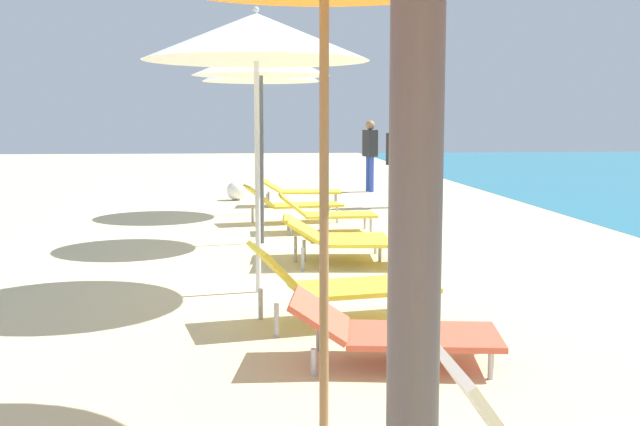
{
  "coord_description": "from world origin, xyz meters",
  "views": [
    {
      "loc": [
        -0.49,
        2.4,
        1.67
      ],
      "look_at": [
        0.04,
        7.86,
        1.01
      ],
      "focal_mm": 44.74,
      "sensor_mm": 36.0,
      "label": 1
    }
  ],
  "objects_px": {
    "lounger_farthest_inland": "(291,203)",
    "beach_ball": "(236,191)",
    "lounger_fourth_inland": "(338,283)",
    "umbrella_farthest": "(261,65)",
    "lounger_fifth_inland": "(333,235)",
    "lounger_third_shoreside": "(392,330)",
    "person_walking_far": "(370,149)",
    "lounger_fifth_shoreside": "(325,212)",
    "lounger_farthest_shoreside": "(298,190)",
    "person_walking_mid": "(397,156)",
    "umbrella_fourth": "(256,37)",
    "lounger_fourth_shoreside": "(349,239)",
    "umbrella_fifth": "(261,61)"
  },
  "relations": [
    {
      "from": "umbrella_fifth",
      "to": "beach_ball",
      "type": "relative_size",
      "value": 6.71
    },
    {
      "from": "umbrella_farthest",
      "to": "person_walking_mid",
      "type": "height_order",
      "value": "umbrella_farthest"
    },
    {
      "from": "lounger_farthest_inland",
      "to": "lounger_farthest_shoreside",
      "type": "bearing_deg",
      "value": 72.13
    },
    {
      "from": "lounger_farthest_shoreside",
      "to": "beach_ball",
      "type": "distance_m",
      "value": 1.68
    },
    {
      "from": "lounger_fifth_shoreside",
      "to": "person_walking_mid",
      "type": "bearing_deg",
      "value": 60.75
    },
    {
      "from": "umbrella_fourth",
      "to": "umbrella_farthest",
      "type": "relative_size",
      "value": 0.93
    },
    {
      "from": "umbrella_fourth",
      "to": "lounger_fifth_inland",
      "type": "height_order",
      "value": "umbrella_fourth"
    },
    {
      "from": "lounger_fifth_inland",
      "to": "lounger_farthest_inland",
      "type": "xyz_separation_m",
      "value": [
        -0.3,
        3.25,
        0.05
      ]
    },
    {
      "from": "lounger_farthest_shoreside",
      "to": "person_walking_far",
      "type": "xyz_separation_m",
      "value": [
        1.82,
        2.79,
        0.67
      ]
    },
    {
      "from": "lounger_third_shoreside",
      "to": "lounger_fourth_shoreside",
      "type": "height_order",
      "value": "lounger_fourth_shoreside"
    },
    {
      "from": "umbrella_farthest",
      "to": "lounger_farthest_shoreside",
      "type": "height_order",
      "value": "umbrella_farthest"
    },
    {
      "from": "lounger_third_shoreside",
      "to": "beach_ball",
      "type": "bearing_deg",
      "value": 104.69
    },
    {
      "from": "lounger_fifth_inland",
      "to": "beach_ball",
      "type": "height_order",
      "value": "lounger_fifth_inland"
    },
    {
      "from": "lounger_farthest_inland",
      "to": "beach_ball",
      "type": "relative_size",
      "value": 4.07
    },
    {
      "from": "umbrella_fifth",
      "to": "lounger_fifth_inland",
      "type": "distance_m",
      "value": 2.57
    },
    {
      "from": "lounger_fifth_shoreside",
      "to": "umbrella_fourth",
      "type": "bearing_deg",
      "value": -106.11
    },
    {
      "from": "lounger_fifth_inland",
      "to": "umbrella_farthest",
      "type": "xyz_separation_m",
      "value": [
        -0.73,
        4.46,
        2.28
      ]
    },
    {
      "from": "lounger_fifth_inland",
      "to": "umbrella_farthest",
      "type": "height_order",
      "value": "umbrella_farthest"
    },
    {
      "from": "lounger_fifth_inland",
      "to": "beach_ball",
      "type": "distance_m",
      "value": 6.96
    },
    {
      "from": "lounger_fourth_inland",
      "to": "umbrella_farthest",
      "type": "relative_size",
      "value": 0.55
    },
    {
      "from": "lounger_fourth_inland",
      "to": "lounger_fifth_shoreside",
      "type": "height_order",
      "value": "lounger_fourth_inland"
    },
    {
      "from": "umbrella_fifth",
      "to": "lounger_fifth_shoreside",
      "type": "bearing_deg",
      "value": 44.91
    },
    {
      "from": "lounger_third_shoreside",
      "to": "lounger_fourth_inland",
      "type": "height_order",
      "value": "lounger_fourth_inland"
    },
    {
      "from": "lounger_fourth_inland",
      "to": "lounger_fifth_shoreside",
      "type": "bearing_deg",
      "value": 73.84
    },
    {
      "from": "umbrella_fourth",
      "to": "lounger_farthest_inland",
      "type": "bearing_deg",
      "value": 82.88
    },
    {
      "from": "lounger_fourth_inland",
      "to": "lounger_farthest_inland",
      "type": "xyz_separation_m",
      "value": [
        0.0,
        6.26,
        -0.01
      ]
    },
    {
      "from": "lounger_fifth_shoreside",
      "to": "lounger_farthest_inland",
      "type": "relative_size",
      "value": 0.88
    },
    {
      "from": "person_walking_mid",
      "to": "beach_ball",
      "type": "relative_size",
      "value": 4.05
    },
    {
      "from": "lounger_fifth_shoreside",
      "to": "lounger_farthest_inland",
      "type": "xyz_separation_m",
      "value": [
        -0.43,
        1.1,
        0.03
      ]
    },
    {
      "from": "beach_ball",
      "to": "lounger_third_shoreside",
      "type": "bearing_deg",
      "value": -84.14
    },
    {
      "from": "person_walking_mid",
      "to": "person_walking_far",
      "type": "distance_m",
      "value": 3.2
    },
    {
      "from": "lounger_fifth_shoreside",
      "to": "lounger_farthest_shoreside",
      "type": "bearing_deg",
      "value": 91.41
    },
    {
      "from": "lounger_fifth_inland",
      "to": "umbrella_fourth",
      "type": "bearing_deg",
      "value": -113.3
    },
    {
      "from": "lounger_farthest_inland",
      "to": "lounger_fourth_shoreside",
      "type": "bearing_deg",
      "value": -94.9
    },
    {
      "from": "umbrella_fourth",
      "to": "lounger_fifth_shoreside",
      "type": "distance_m",
      "value": 4.6
    },
    {
      "from": "lounger_fifth_inland",
      "to": "person_walking_far",
      "type": "height_order",
      "value": "person_walking_far"
    },
    {
      "from": "umbrella_fourth",
      "to": "lounger_fifth_shoreside",
      "type": "relative_size",
      "value": 1.9
    },
    {
      "from": "lounger_third_shoreside",
      "to": "lounger_fifth_inland",
      "type": "xyz_separation_m",
      "value": [
        0.07,
        4.15,
        0.04
      ]
    },
    {
      "from": "lounger_fourth_inland",
      "to": "beach_ball",
      "type": "height_order",
      "value": "lounger_fourth_inland"
    },
    {
      "from": "lounger_fourth_shoreside",
      "to": "lounger_fourth_inland",
      "type": "relative_size",
      "value": 0.94
    },
    {
      "from": "lounger_fourth_shoreside",
      "to": "lounger_farthest_inland",
      "type": "xyz_separation_m",
      "value": [
        -0.42,
        3.79,
        0.01
      ]
    },
    {
      "from": "lounger_fourth_inland",
      "to": "umbrella_farthest",
      "type": "bearing_deg",
      "value": 81.97
    },
    {
      "from": "umbrella_farthest",
      "to": "person_walking_far",
      "type": "relative_size",
      "value": 1.8
    },
    {
      "from": "lounger_third_shoreside",
      "to": "person_walking_far",
      "type": "relative_size",
      "value": 0.93
    },
    {
      "from": "lounger_fifth_inland",
      "to": "lounger_farthest_shoreside",
      "type": "height_order",
      "value": "lounger_farthest_shoreside"
    },
    {
      "from": "lounger_farthest_inland",
      "to": "lounger_fifth_inland",
      "type": "bearing_deg",
      "value": -96.02
    },
    {
      "from": "lounger_farthest_shoreside",
      "to": "beach_ball",
      "type": "xyz_separation_m",
      "value": [
        -1.18,
        1.2,
        -0.11
      ]
    },
    {
      "from": "person_walking_mid",
      "to": "lounger_fifth_shoreside",
      "type": "bearing_deg",
      "value": 18.74
    },
    {
      "from": "lounger_fifth_shoreside",
      "to": "person_walking_mid",
      "type": "relative_size",
      "value": 0.89
    },
    {
      "from": "beach_ball",
      "to": "lounger_fourth_inland",
      "type": "bearing_deg",
      "value": -84.81
    }
  ]
}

